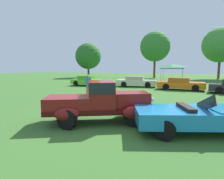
{
  "coord_description": "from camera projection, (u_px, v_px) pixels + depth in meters",
  "views": [
    {
      "loc": [
        3.39,
        -6.64,
        2.27
      ],
      "look_at": [
        -0.66,
        2.93,
        0.96
      ],
      "focal_mm": 28.31,
      "sensor_mm": 36.0,
      "label": 1
    }
  ],
  "objects": [
    {
      "name": "ground_plane",
      "position": [
        100.0,
        120.0,
        7.66
      ],
      "size": [
        120.0,
        120.0,
        0.0
      ],
      "primitive_type": "plane",
      "color": "#386628"
    },
    {
      "name": "feature_pickup_truck",
      "position": [
        100.0,
        102.0,
        7.26
      ],
      "size": [
        4.39,
        3.29,
        1.7
      ],
      "color": "#400B0B",
      "rests_on": "ground_plane"
    },
    {
      "name": "neighbor_convertible",
      "position": [
        201.0,
        116.0,
        6.17
      ],
      "size": [
        4.73,
        3.19,
        1.4
      ],
      "color": "#1E7AB7",
      "rests_on": "ground_plane"
    },
    {
      "name": "show_car_lime",
      "position": [
        87.0,
        81.0,
        21.88
      ],
      "size": [
        3.87,
        1.83,
        1.22
      ],
      "color": "#60C62D",
      "rests_on": "ground_plane"
    },
    {
      "name": "show_car_cream",
      "position": [
        136.0,
        82.0,
        20.73
      ],
      "size": [
        4.72,
        2.29,
        1.22
      ],
      "color": "beige",
      "rests_on": "ground_plane"
    },
    {
      "name": "show_car_orange",
      "position": [
        180.0,
        84.0,
        17.81
      ],
      "size": [
        4.47,
        1.73,
        1.22
      ],
      "color": "orange",
      "rests_on": "ground_plane"
    },
    {
      "name": "spectator_near_truck",
      "position": [
        88.0,
        84.0,
        14.36
      ],
      "size": [
        0.4,
        0.47,
        1.69
      ],
      "color": "#7F7056",
      "rests_on": "ground_plane"
    },
    {
      "name": "canopy_tent_left_field",
      "position": [
        172.0,
        66.0,
        25.83
      ],
      "size": [
        3.2,
        3.2,
        2.71
      ],
      "color": "#B7B7BC",
      "rests_on": "ground_plane"
    },
    {
      "name": "treeline_far_left",
      "position": [
        88.0,
        56.0,
        39.25
      ],
      "size": [
        5.7,
        5.7,
        7.56
      ],
      "color": "#47331E",
      "rests_on": "ground_plane"
    },
    {
      "name": "treeline_mid_left",
      "position": [
        155.0,
        47.0,
        36.53
      ],
      "size": [
        6.15,
        6.15,
        9.58
      ],
      "color": "brown",
      "rests_on": "ground_plane"
    },
    {
      "name": "treeline_center",
      "position": [
        221.0,
        45.0,
        33.25
      ],
      "size": [
        6.61,
        6.61,
        9.76
      ],
      "color": "brown",
      "rests_on": "ground_plane"
    }
  ]
}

